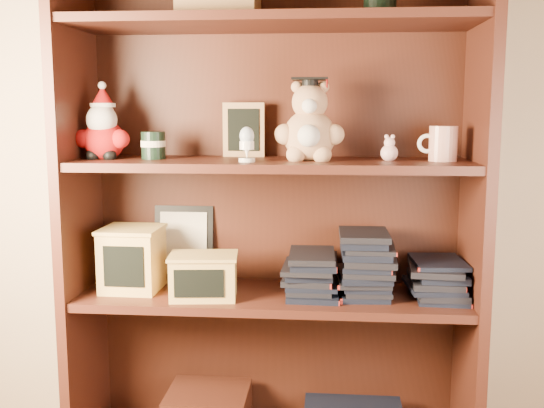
{
  "coord_description": "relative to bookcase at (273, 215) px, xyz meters",
  "views": [
    {
      "loc": [
        0.37,
        -0.53,
        1.1
      ],
      "look_at": [
        0.21,
        1.3,
        0.82
      ],
      "focal_mm": 42.0,
      "sensor_mm": 36.0,
      "label": 1
    }
  ],
  "objects": [
    {
      "name": "bookcase",
      "position": [
        0.0,
        0.0,
        0.0
      ],
      "size": [
        1.2,
        0.35,
        1.6
      ],
      "color": "#411C12",
      "rests_on": "ground"
    },
    {
      "name": "shelf_lower",
      "position": [
        0.0,
        -0.05,
        -0.24
      ],
      "size": [
        1.14,
        0.33,
        0.02
      ],
      "color": "#411C12",
      "rests_on": "ground"
    },
    {
      "name": "shelf_upper",
      "position": [
        0.0,
        -0.05,
        0.16
      ],
      "size": [
        1.14,
        0.33,
        0.02
      ],
      "color": "#411C12",
      "rests_on": "ground"
    },
    {
      "name": "santa_plush",
      "position": [
        -0.5,
        -0.06,
        0.26
      ],
      "size": [
        0.17,
        0.12,
        0.23
      ],
      "color": "#A50F0F",
      "rests_on": "shelf_upper"
    },
    {
      "name": "teachers_tin",
      "position": [
        -0.35,
        -0.05,
        0.21
      ],
      "size": [
        0.07,
        0.07,
        0.08
      ],
      "color": "black",
      "rests_on": "shelf_upper"
    },
    {
      "name": "chalkboard_plaque",
      "position": [
        -0.09,
        0.06,
        0.25
      ],
      "size": [
        0.13,
        0.07,
        0.17
      ],
      "color": "#9E7547",
      "rests_on": "shelf_upper"
    },
    {
      "name": "egg_cup",
      "position": [
        -0.06,
        -0.13,
        0.22
      ],
      "size": [
        0.05,
        0.05,
        0.1
      ],
      "color": "white",
      "rests_on": "shelf_upper"
    },
    {
      "name": "grad_teddy_bear",
      "position": [
        0.11,
        -0.06,
        0.26
      ],
      "size": [
        0.2,
        0.17,
        0.24
      ],
      "color": "tan",
      "rests_on": "shelf_upper"
    },
    {
      "name": "pink_figurine",
      "position": [
        0.34,
        -0.05,
        0.2
      ],
      "size": [
        0.05,
        0.05,
        0.08
      ],
      "color": "beige",
      "rests_on": "shelf_upper"
    },
    {
      "name": "teacher_mug",
      "position": [
        0.49,
        -0.05,
        0.22
      ],
      "size": [
        0.11,
        0.08,
        0.1
      ],
      "color": "silver",
      "rests_on": "shelf_upper"
    },
    {
      "name": "certificate_frame",
      "position": [
        -0.3,
        0.09,
        -0.11
      ],
      "size": [
        0.19,
        0.05,
        0.24
      ],
      "color": "black",
      "rests_on": "shelf_lower"
    },
    {
      "name": "treats_box",
      "position": [
        -0.42,
        -0.05,
        -0.13
      ],
      "size": [
        0.18,
        0.18,
        0.19
      ],
      "color": "#D7AF58",
      "rests_on": "shelf_lower"
    },
    {
      "name": "pencils_box",
      "position": [
        -0.19,
        -0.12,
        -0.16
      ],
      "size": [
        0.21,
        0.16,
        0.13
      ],
      "color": "#D7AF58",
      "rests_on": "shelf_lower"
    },
    {
      "name": "book_stack_left",
      "position": [
        0.12,
        -0.05,
        -0.16
      ],
      "size": [
        0.14,
        0.2,
        0.13
      ],
      "color": "black",
      "rests_on": "shelf_lower"
    },
    {
      "name": "book_stack_mid",
      "position": [
        0.28,
        -0.05,
        -0.13
      ],
      "size": [
        0.14,
        0.2,
        0.19
      ],
      "color": "black",
      "rests_on": "shelf_lower"
    },
    {
      "name": "book_stack_right",
      "position": [
        0.49,
        -0.05,
        -0.17
      ],
      "size": [
        0.14,
        0.2,
        0.11
      ],
      "color": "black",
      "rests_on": "shelf_lower"
    }
  ]
}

